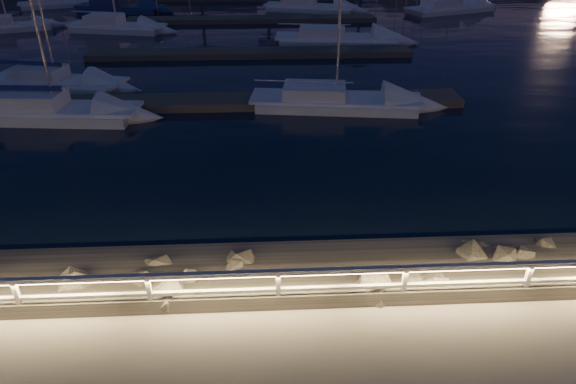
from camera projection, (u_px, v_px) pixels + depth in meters
name	position (u px, v px, depth m)	size (l,w,h in m)	color
ground	(237.00, 307.00, 12.27)	(400.00, 400.00, 0.00)	gray
harbor_water	(252.00, 44.00, 39.98)	(400.00, 440.00, 0.60)	black
guard_rail	(232.00, 282.00, 11.89)	(44.11, 0.12, 1.06)	silver
riprap	(163.00, 281.00, 13.42)	(37.14, 2.70, 1.40)	slate
floating_docks	(251.00, 33.00, 40.82)	(22.00, 36.00, 0.40)	#605850
sailboat_a	(51.00, 109.00, 24.60)	(8.14, 3.15, 13.61)	silver
sailboat_d	(331.00, 99.00, 26.06)	(8.87, 3.70, 14.56)	silver
sailboat_e	(6.00, 26.00, 42.12)	(7.15, 4.25, 11.86)	silver
sailboat_f	(53.00, 81.00, 28.78)	(8.04, 3.97, 13.20)	silver
sailboat_h	(335.00, 38.00, 38.18)	(9.50, 3.85, 15.63)	silver
sailboat_i	(115.00, 26.00, 41.92)	(8.18, 3.94, 13.51)	silver
sailboat_k	(308.00, 6.00, 50.20)	(9.30, 5.12, 15.23)	silver
sailboat_l	(448.00, 7.00, 49.69)	(9.58, 5.85, 15.72)	silver
sailboat_m	(54.00, 3.00, 52.18)	(7.43, 4.29, 12.31)	silver
sailboat_n	(118.00, 7.00, 49.87)	(8.77, 4.22, 14.42)	navy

